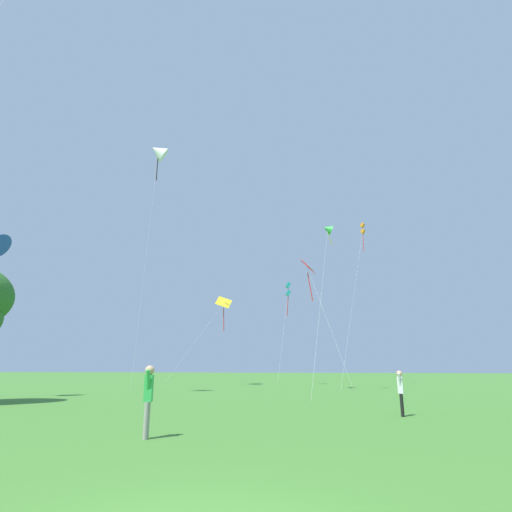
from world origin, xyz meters
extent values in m
cube|color=red|center=(-3.84, 32.29, 10.66)|extent=(1.33, 2.07, 1.51)
cylinder|color=#3F382D|center=(-3.84, 32.29, 10.66)|extent=(1.05, 1.11, 0.79)
cylinder|color=red|center=(-3.67, 32.39, 8.76)|extent=(0.45, 0.31, 2.55)
cylinder|color=silver|center=(-1.93, 29.88, 5.26)|extent=(3.84, 4.83, 10.52)
cone|color=green|center=(-1.76, 31.10, 13.60)|extent=(1.22, 1.15, 1.07)
cylinder|color=yellow|center=(-1.63, 31.28, 12.71)|extent=(0.34, 0.42, 1.09)
cylinder|color=silver|center=(-1.88, 25.68, 6.76)|extent=(0.25, 10.87, 13.53)
cube|color=teal|center=(-7.85, 43.07, 11.13)|extent=(0.74, 0.73, 0.70)
cube|color=teal|center=(-7.85, 43.07, 10.21)|extent=(0.74, 0.73, 0.70)
cylinder|color=#3F382D|center=(-7.85, 43.07, 10.67)|extent=(0.04, 0.04, 1.33)
cylinder|color=red|center=(-8.00, 43.25, 8.85)|extent=(0.41, 0.47, 2.46)
cylinder|color=silver|center=(-7.98, 40.52, 5.27)|extent=(0.27, 5.11, 10.54)
cone|color=white|center=(-18.73, 30.60, 23.48)|extent=(2.69, 2.61, 2.19)
cylinder|color=black|center=(-18.73, 30.61, 21.51)|extent=(0.13, 0.14, 2.53)
cylinder|color=silver|center=(-17.90, 28.34, 11.66)|extent=(1.66, 4.55, 23.32)
cube|color=orange|center=(0.98, 43.98, 17.98)|extent=(0.61, 0.61, 0.57)
cube|color=orange|center=(0.98, 43.98, 17.22)|extent=(0.61, 0.61, 0.57)
cylinder|color=#3F382D|center=(0.98, 43.98, 17.60)|extent=(0.03, 0.03, 1.08)
cylinder|color=red|center=(0.94, 43.85, 15.93)|extent=(0.15, 0.33, 2.38)
cylinder|color=silver|center=(-0.24, 38.35, 8.75)|extent=(2.45, 11.27, 17.50)
cube|color=yellow|center=(-15.41, 41.97, 9.31)|extent=(1.64, 1.48, 1.62)
cylinder|color=#3F382D|center=(-15.41, 41.97, 9.31)|extent=(1.64, 0.18, 0.85)
cylinder|color=red|center=(-15.44, 42.16, 7.31)|extent=(0.15, 0.48, 2.65)
cylinder|color=silver|center=(-17.06, 38.03, 4.58)|extent=(3.31, 7.90, 9.16)
cylinder|color=black|center=(2.53, 12.93, 0.41)|extent=(0.11, 0.11, 0.81)
cylinder|color=black|center=(2.55, 13.10, 0.41)|extent=(0.11, 0.11, 0.81)
cube|color=white|center=(2.54, 13.02, 1.12)|extent=(0.21, 0.22, 0.61)
cylinder|color=white|center=(2.52, 12.89, 1.27)|extent=(0.12, 0.28, 0.57)
cylinder|color=white|center=(2.56, 13.14, 1.27)|extent=(0.12, 0.28, 0.57)
sphere|color=tan|center=(2.54, 13.02, 1.53)|extent=(0.22, 0.22, 0.22)
cylinder|color=gray|center=(-3.88, 5.72, 0.44)|extent=(0.12, 0.12, 0.88)
cylinder|color=gray|center=(-3.94, 5.90, 0.44)|extent=(0.12, 0.12, 0.88)
cube|color=green|center=(-3.91, 5.81, 1.21)|extent=(0.26, 0.28, 0.66)
cylinder|color=green|center=(-3.86, 5.68, 1.38)|extent=(0.18, 0.31, 0.62)
cylinder|color=green|center=(-3.95, 5.94, 1.38)|extent=(0.18, 0.31, 0.62)
sphere|color=tan|center=(-3.91, 5.81, 1.67)|extent=(0.24, 0.24, 0.24)
camera|label=1|loc=(1.91, -4.35, 1.70)|focal=29.56mm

